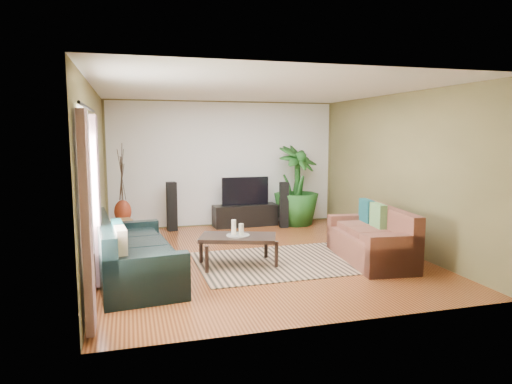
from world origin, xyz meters
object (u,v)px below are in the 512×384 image
object	(u,v)px
tv_stand	(245,215)
speaker_right	(284,205)
coffee_table	(238,251)
television	(245,191)
potted_plant	(296,186)
vase	(123,212)
sofa_left	(135,248)
speaker_left	(172,206)
pedestal	(123,229)
side_table	(117,237)
sofa_right	(370,235)

from	to	relation	value
tv_stand	speaker_right	xyz separation A→B (m)	(0.76, -0.37, 0.25)
coffee_table	television	distance (m)	3.05
television	potted_plant	world-z (taller)	potted_plant
television	vase	distance (m)	2.61
potted_plant	sofa_left	bearing A→B (deg)	-139.90
tv_stand	speaker_left	size ratio (longest dim) A/B	1.38
speaker_left	pedestal	distance (m)	1.10
sofa_left	speaker_right	bearing A→B (deg)	-55.23
pedestal	side_table	world-z (taller)	side_table
television	speaker_left	world-z (taller)	television
sofa_left	coffee_table	xyz separation A→B (m)	(1.52, 0.21, -0.19)
coffee_table	television	bearing A→B (deg)	92.41
tv_stand	sofa_right	bearing A→B (deg)	-71.87
speaker_left	potted_plant	distance (m)	2.73
tv_stand	television	bearing A→B (deg)	177.09
sofa_right	side_table	bearing A→B (deg)	-105.91
sofa_right	television	size ratio (longest dim) A/B	1.76
speaker_right	television	bearing A→B (deg)	162.74
tv_stand	vase	size ratio (longest dim) A/B	3.10
sofa_left	potted_plant	bearing A→B (deg)	-56.15
sofa_left	speaker_right	distance (m)	4.15
sofa_right	pedestal	world-z (taller)	sofa_right
potted_plant	side_table	distance (m)	4.11
pedestal	speaker_right	bearing A→B (deg)	1.58
coffee_table	side_table	bearing A→B (deg)	164.87
coffee_table	speaker_right	bearing A→B (deg)	76.12
sofa_left	pedestal	world-z (taller)	sofa_left
speaker_left	vase	xyz separation A→B (m)	(-0.97, -0.40, 0.01)
speaker_right	potted_plant	world-z (taller)	potted_plant
sofa_left	potted_plant	xyz separation A→B (m)	(3.49, 2.94, 0.45)
tv_stand	television	distance (m)	0.54
speaker_left	vase	distance (m)	1.05
side_table	television	bearing A→B (deg)	32.12
tv_stand	potted_plant	world-z (taller)	potted_plant
television	vase	xyz separation A→B (m)	(-2.56, -0.46, -0.26)
potted_plant	side_table	size ratio (longest dim) A/B	3.11
television	side_table	world-z (taller)	television
tv_stand	speaker_left	world-z (taller)	speaker_left
coffee_table	pedestal	distance (m)	2.96
side_table	pedestal	bearing A→B (deg)	85.59
tv_stand	speaker_left	distance (m)	1.61
speaker_left	potted_plant	xyz separation A→B (m)	(2.71, -0.10, 0.36)
speaker_right	coffee_table	bearing A→B (deg)	-114.32
sofa_right	coffee_table	bearing A→B (deg)	-93.11
sofa_left	side_table	world-z (taller)	sofa_left
tv_stand	speaker_right	world-z (taller)	speaker_right
sofa_left	tv_stand	size ratio (longest dim) A/B	1.67
potted_plant	speaker_right	bearing A→B (deg)	-149.05
vase	coffee_table	bearing A→B (deg)	-54.74
pedestal	side_table	size ratio (longest dim) A/B	0.63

